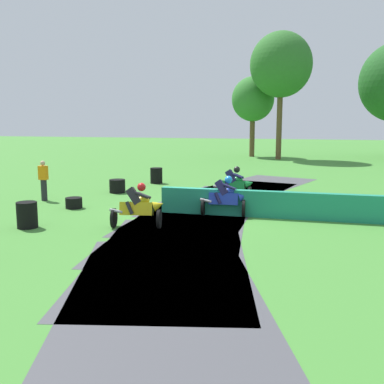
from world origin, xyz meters
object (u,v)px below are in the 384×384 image
at_px(tire_stack_mid_a, 117,186).
at_px(tire_stack_mid_b, 74,203).
at_px(motorcycle_chase_blue, 226,197).
at_px(tire_stack_far, 27,215).
at_px(tire_stack_near, 156,176).
at_px(track_marshal, 44,181).
at_px(motorcycle_lead_green, 235,184).
at_px(motorcycle_trailing_yellow, 139,207).

distance_m(tire_stack_mid_a, tire_stack_mid_b, 3.72).
bearing_deg(tire_stack_mid_b, motorcycle_chase_blue, 0.00).
height_order(tire_stack_mid_a, tire_stack_mid_b, tire_stack_mid_a).
distance_m(motorcycle_chase_blue, tire_stack_far, 6.44).
xyz_separation_m(tire_stack_near, tire_stack_mid_b, (-0.96, -6.98, -0.20)).
relative_size(tire_stack_mid_a, tire_stack_mid_b, 1.15).
bearing_deg(track_marshal, tire_stack_near, 63.52).
distance_m(tire_stack_mid_a, track_marshal, 3.35).
bearing_deg(track_marshal, tire_stack_mid_b, -30.99).
height_order(motorcycle_lead_green, tire_stack_mid_a, motorcycle_lead_green).
xyz_separation_m(motorcycle_lead_green, tire_stack_mid_b, (-5.58, -3.07, -0.46)).
bearing_deg(motorcycle_chase_blue, motorcycle_lead_green, 92.66).
bearing_deg(motorcycle_trailing_yellow, tire_stack_far, -166.01).
xyz_separation_m(tire_stack_mid_a, tire_stack_mid_b, (-0.17, -3.72, -0.10)).
relative_size(motorcycle_chase_blue, tire_stack_mid_a, 2.37).
bearing_deg(motorcycle_trailing_yellow, motorcycle_lead_green, 67.96).
height_order(tire_stack_near, tire_stack_mid_a, tire_stack_near).
bearing_deg(tire_stack_mid_a, tire_stack_mid_b, -92.67).
distance_m(motorcycle_chase_blue, motorcycle_trailing_yellow, 3.25).
distance_m(motorcycle_chase_blue, tire_stack_mid_a, 6.69).
relative_size(motorcycle_lead_green, motorcycle_trailing_yellow, 1.02).
height_order(motorcycle_chase_blue, tire_stack_mid_a, motorcycle_chase_blue).
relative_size(tire_stack_mid_b, track_marshal, 0.38).
bearing_deg(motorcycle_lead_green, tire_stack_near, 139.78).
distance_m(motorcycle_lead_green, tire_stack_far, 8.27).
distance_m(motorcycle_trailing_yellow, tire_stack_mid_a, 6.83).
height_order(tire_stack_mid_a, tire_stack_far, tire_stack_far).
height_order(motorcycle_lead_green, motorcycle_chase_blue, motorcycle_lead_green).
height_order(motorcycle_chase_blue, track_marshal, track_marshal).
bearing_deg(tire_stack_far, motorcycle_chase_blue, 28.93).
relative_size(motorcycle_trailing_yellow, tire_stack_mid_b, 2.71).
xyz_separation_m(tire_stack_mid_a, tire_stack_far, (-0.08, -6.83, 0.10)).
xyz_separation_m(motorcycle_trailing_yellow, track_marshal, (-5.35, 3.45, 0.16)).
bearing_deg(tire_stack_near, motorcycle_lead_green, -40.22).
height_order(motorcycle_lead_green, tire_stack_far, motorcycle_lead_green).
xyz_separation_m(tire_stack_mid_b, tire_stack_far, (0.10, -3.11, 0.20)).
xyz_separation_m(tire_stack_mid_b, track_marshal, (-1.94, 1.16, 0.62)).
bearing_deg(motorcycle_chase_blue, tire_stack_far, -151.07).
height_order(motorcycle_lead_green, tire_stack_mid_b, motorcycle_lead_green).
bearing_deg(tire_stack_mid_a, motorcycle_trailing_yellow, -61.65).
height_order(motorcycle_chase_blue, motorcycle_trailing_yellow, motorcycle_chase_blue).
xyz_separation_m(tire_stack_far, track_marshal, (-2.03, 4.27, 0.42)).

